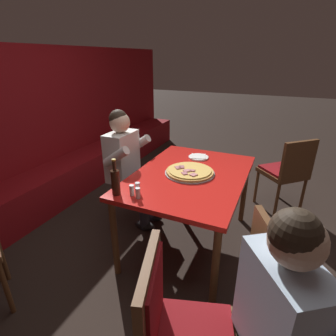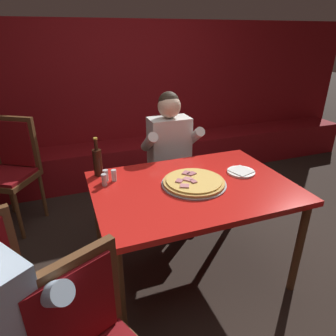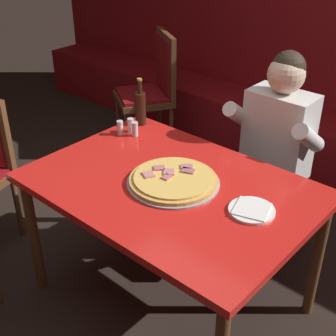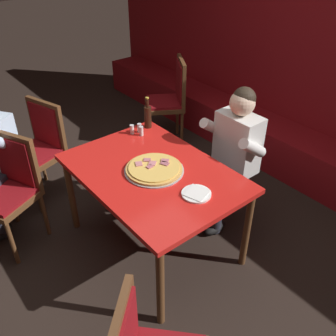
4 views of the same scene
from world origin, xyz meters
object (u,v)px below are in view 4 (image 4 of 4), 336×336
(shaker_black_pepper, at_px, (139,128))
(diner_seated_blue_shirt, at_px, (230,153))
(dining_chair_side_aisle, at_px, (171,96))
(pizza, at_px, (154,169))
(shaker_red_pepper_flakes, at_px, (132,130))
(dining_chair_near_right, at_px, (40,144))
(main_dining_table, at_px, (153,179))
(dining_chair_near_left, at_px, (10,184))
(beer_bottle, at_px, (148,116))
(shaker_oregano, at_px, (141,131))
(plate_white_paper, at_px, (196,194))

(shaker_black_pepper, relative_size, diner_seated_blue_shirt, 0.07)
(shaker_black_pepper, height_order, dining_chair_side_aisle, dining_chair_side_aisle)
(pizza, height_order, shaker_red_pepper_flakes, shaker_red_pepper_flakes)
(dining_chair_near_right, bearing_deg, main_dining_table, 16.93)
(main_dining_table, distance_m, dining_chair_near_left, 1.19)
(dining_chair_near_left, xyz_separation_m, dining_chair_near_right, (-0.46, 0.46, -0.00))
(shaker_black_pepper, bearing_deg, diner_seated_blue_shirt, 33.53)
(beer_bottle, height_order, shaker_oregano, beer_bottle)
(main_dining_table, bearing_deg, diner_seated_blue_shirt, 80.20)
(plate_white_paper, height_order, dining_chair_side_aisle, dining_chair_side_aisle)
(plate_white_paper, distance_m, beer_bottle, 1.08)
(shaker_black_pepper, xyz_separation_m, shaker_oregano, (0.06, -0.02, 0.00))
(main_dining_table, bearing_deg, beer_bottle, 146.23)
(plate_white_paper, xyz_separation_m, dining_chair_side_aisle, (-1.72, 1.19, -0.17))
(pizza, height_order, beer_bottle, beer_bottle)
(shaker_oregano, xyz_separation_m, dining_chair_near_left, (-0.32, -1.10, -0.24))
(shaker_oregano, relative_size, dining_chair_near_left, 0.09)
(shaker_red_pepper_flakes, xyz_separation_m, dining_chair_side_aisle, (-0.72, 1.04, -0.20))
(pizza, xyz_separation_m, dining_chair_near_right, (-1.29, -0.40, -0.23))
(shaker_black_pepper, height_order, shaker_oregano, same)
(shaker_black_pepper, bearing_deg, shaker_oregano, -19.13)
(shaker_red_pepper_flakes, bearing_deg, shaker_black_pepper, 72.16)
(beer_bottle, relative_size, diner_seated_blue_shirt, 0.23)
(shaker_oregano, relative_size, shaker_red_pepper_flakes, 1.00)
(pizza, relative_size, plate_white_paper, 2.17)
(shaker_oregano, bearing_deg, plate_white_paper, -12.01)
(pizza, xyz_separation_m, beer_bottle, (-0.60, 0.39, 0.09))
(shaker_black_pepper, xyz_separation_m, diner_seated_blue_shirt, (0.69, 0.45, -0.11))
(diner_seated_blue_shirt, relative_size, dining_chair_near_left, 1.31)
(dining_chair_side_aisle, bearing_deg, shaker_oregano, -51.45)
(beer_bottle, height_order, dining_chair_near_left, beer_bottle)
(shaker_oregano, bearing_deg, dining_chair_near_right, -140.32)
(diner_seated_blue_shirt, height_order, dining_chair_near_right, diner_seated_blue_shirt)
(dining_chair_side_aisle, bearing_deg, dining_chair_near_right, -89.61)
(shaker_red_pepper_flakes, xyz_separation_m, diner_seated_blue_shirt, (0.71, 0.52, -0.11))
(shaker_red_pepper_flakes, bearing_deg, pizza, -19.02)
(beer_bottle, distance_m, dining_chair_near_right, 1.10)
(dining_chair_near_left, distance_m, dining_chair_near_right, 0.65)
(plate_white_paper, xyz_separation_m, beer_bottle, (-1.02, 0.34, 0.10))
(shaker_black_pepper, height_order, shaker_red_pepper_flakes, same)
(main_dining_table, xyz_separation_m, beer_bottle, (-0.59, 0.40, 0.19))
(main_dining_table, xyz_separation_m, shaker_red_pepper_flakes, (-0.58, 0.21, 0.12))
(main_dining_table, distance_m, diner_seated_blue_shirt, 0.74)
(main_dining_table, distance_m, plate_white_paper, 0.44)
(pizza, distance_m, dining_chair_side_aisle, 1.81)
(shaker_red_pepper_flakes, bearing_deg, dining_chair_near_right, -139.50)
(beer_bottle, xyz_separation_m, shaker_red_pepper_flakes, (0.01, -0.19, -0.07))
(shaker_oregano, xyz_separation_m, diner_seated_blue_shirt, (0.63, 0.47, -0.11))
(plate_white_paper, relative_size, shaker_oregano, 2.44)
(pizza, distance_m, shaker_black_pepper, 0.63)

